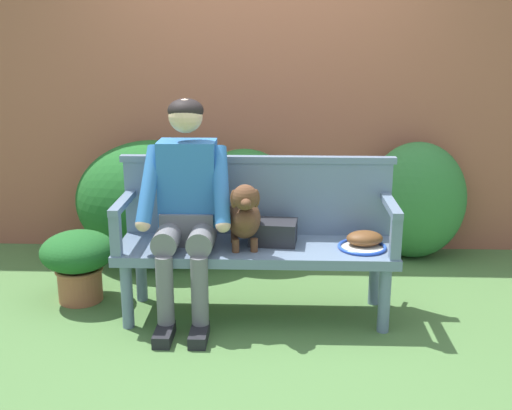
# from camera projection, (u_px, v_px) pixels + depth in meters

# --- Properties ---
(ground_plane) EXTENTS (40.00, 40.00, 0.00)m
(ground_plane) POSITION_uv_depth(u_px,v_px,m) (256.00, 314.00, 3.96)
(ground_plane) COLOR #4C753D
(brick_garden_fence) EXTENTS (8.00, 0.30, 2.24)m
(brick_garden_fence) POSITION_uv_depth(u_px,v_px,m) (263.00, 107.00, 5.03)
(brick_garden_fence) COLOR #9E5642
(brick_garden_fence) RESTS_ON ground
(hedge_bush_mid_left) EXTENTS (0.76, 0.53, 0.90)m
(hedge_bush_mid_left) POSITION_uv_depth(u_px,v_px,m) (416.00, 201.00, 4.85)
(hedge_bush_mid_left) COLOR #337538
(hedge_bush_mid_left) RESTS_ON ground
(hedge_bush_mid_right) EXTENTS (0.81, 0.75, 0.84)m
(hedge_bush_mid_right) POSITION_uv_depth(u_px,v_px,m) (245.00, 203.00, 4.90)
(hedge_bush_mid_right) COLOR #286B2D
(hedge_bush_mid_right) RESTS_ON ground
(hedge_bush_far_left) EXTENTS (1.17, 0.95, 0.91)m
(hedge_bush_far_left) POSITION_uv_depth(u_px,v_px,m) (153.00, 200.00, 4.84)
(hedge_bush_far_left) COLOR #1E5B23
(hedge_bush_far_left) RESTS_ON ground
(garden_bench) EXTENTS (1.67, 0.51, 0.46)m
(garden_bench) POSITION_uv_depth(u_px,v_px,m) (256.00, 254.00, 3.86)
(garden_bench) COLOR slate
(garden_bench) RESTS_ON ground
(bench_backrest) EXTENTS (1.71, 0.06, 0.50)m
(bench_backrest) POSITION_uv_depth(u_px,v_px,m) (257.00, 195.00, 3.99)
(bench_backrest) COLOR slate
(bench_backrest) RESTS_ON garden_bench
(bench_armrest_left_end) EXTENTS (0.06, 0.51, 0.28)m
(bench_armrest_left_end) POSITION_uv_depth(u_px,v_px,m) (120.00, 216.00, 3.73)
(bench_armrest_left_end) COLOR slate
(bench_armrest_left_end) RESTS_ON garden_bench
(bench_armrest_right_end) EXTENTS (0.06, 0.51, 0.28)m
(bench_armrest_right_end) POSITION_uv_depth(u_px,v_px,m) (393.00, 218.00, 3.67)
(bench_armrest_right_end) COLOR slate
(bench_armrest_right_end) RESTS_ON garden_bench
(person_seated) EXTENTS (0.56, 0.66, 1.33)m
(person_seated) POSITION_uv_depth(u_px,v_px,m) (186.00, 202.00, 3.77)
(person_seated) COLOR black
(person_seated) RESTS_ON ground
(dog_on_bench) EXTENTS (0.23, 0.42, 0.41)m
(dog_on_bench) POSITION_uv_depth(u_px,v_px,m) (244.00, 215.00, 3.72)
(dog_on_bench) COLOR brown
(dog_on_bench) RESTS_ON garden_bench
(tennis_racket) EXTENTS (0.37, 0.58, 0.03)m
(tennis_racket) POSITION_uv_depth(u_px,v_px,m) (363.00, 245.00, 3.80)
(tennis_racket) COLOR blue
(tennis_racket) RESTS_ON garden_bench
(baseball_glove) EXTENTS (0.24, 0.20, 0.09)m
(baseball_glove) POSITION_uv_depth(u_px,v_px,m) (365.00, 238.00, 3.82)
(baseball_glove) COLOR brown
(baseball_glove) RESTS_ON garden_bench
(sports_bag) EXTENTS (0.30, 0.23, 0.14)m
(sports_bag) POSITION_uv_depth(u_px,v_px,m) (273.00, 232.00, 3.85)
(sports_bag) COLOR #232328
(sports_bag) RESTS_ON garden_bench
(potted_plant) EXTENTS (0.48, 0.48, 0.47)m
(potted_plant) POSITION_uv_depth(u_px,v_px,m) (78.00, 259.00, 4.10)
(potted_plant) COLOR #A85B3D
(potted_plant) RESTS_ON ground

